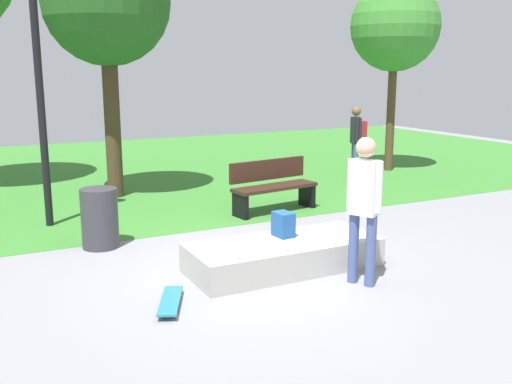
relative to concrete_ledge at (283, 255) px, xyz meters
name	(u,v)px	position (x,y,z in m)	size (l,w,h in m)	color
ground_plane	(251,267)	(-0.35, 0.24, -0.18)	(28.00, 28.00, 0.00)	gray
grass_lawn	(108,171)	(-0.35, 8.17, -0.18)	(26.60, 12.13, 0.01)	#387A2D
concrete_ledge	(283,255)	(0.00, 0.00, 0.00)	(2.42, 1.01, 0.36)	#A8A59E
backpack_on_ledge	(283,224)	(0.10, 0.19, 0.34)	(0.28, 0.20, 0.32)	#1E4C8C
skater_performing_trick	(364,200)	(0.55, -0.88, 0.84)	(0.33, 0.39, 1.74)	#3F5184
skateboard_by_ledge	(170,301)	(-1.67, -0.51, -0.12)	(0.51, 0.81, 0.08)	teal
park_bench_near_path	(273,185)	(1.32, 2.72, 0.30)	(1.65, 0.70, 0.91)	#331E14
tree_young_birch	(395,27)	(5.92, 5.15, 3.26)	(2.12, 2.12, 4.52)	#4C3823
tree_leaning_ash	(106,4)	(-0.87, 5.20, 3.49)	(2.38, 2.38, 4.90)	#42301E
lamp_post	(37,60)	(-2.36, 3.51, 2.43)	(0.28, 0.28, 4.31)	black
trash_bin	(100,218)	(-1.87, 1.96, 0.24)	(0.51, 0.51, 0.85)	#333338
pedestrian_with_backpack	(357,135)	(4.63, 4.76, 0.80)	(0.43, 0.42, 1.64)	#3F5184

